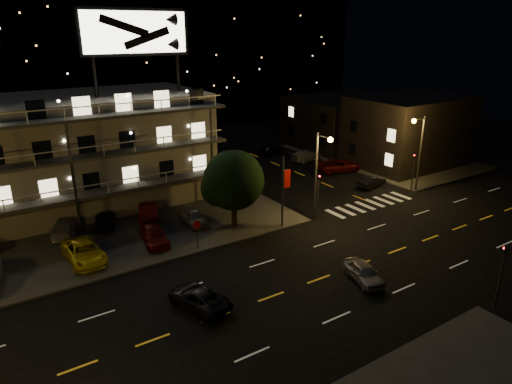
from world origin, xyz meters
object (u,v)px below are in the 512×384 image
tree (233,182)px  road_car_east (364,272)px  lot_car_4 (194,217)px  side_car_0 (372,182)px  road_car_west (199,298)px  lot_car_2 (84,252)px  lot_car_7 (67,226)px

tree → road_car_east: size_ratio=1.82×
lot_car_4 → side_car_0: lot_car_4 is taller
tree → road_car_east: 13.39m
lot_car_4 → road_car_west: (-5.22, -11.48, -0.17)m
tree → lot_car_2: 12.89m
lot_car_2 → side_car_0: (30.47, 0.56, -0.24)m
tree → side_car_0: 18.39m
lot_car_7 → road_car_west: lot_car_7 is taller
lot_car_7 → road_car_west: 16.08m
lot_car_2 → lot_car_7: lot_car_2 is taller
lot_car_4 → side_car_0: size_ratio=1.01×
tree → lot_car_4: tree is taller
lot_car_4 → lot_car_7: lot_car_7 is taller
lot_car_2 → lot_car_4: 9.88m
tree → side_car_0: bearing=3.3°
tree → side_car_0: tree is taller
tree → lot_car_2: size_ratio=1.32×
road_car_west → lot_car_4: bearing=-129.2°
lot_car_4 → road_car_east: 15.87m
lot_car_7 → side_car_0: bearing=-165.5°
road_car_east → lot_car_4: bearing=126.5°
tree → lot_car_4: size_ratio=1.77×
tree → road_car_east: tree is taller
road_car_east → lot_car_7: bearing=145.1°
lot_car_2 → tree: bearing=-4.4°
lot_car_2 → side_car_0: 30.48m
road_car_west → side_car_0: bearing=-173.2°
lot_car_4 → road_car_east: lot_car_4 is taller
lot_car_4 → road_car_east: (5.63, -14.84, -0.17)m
lot_car_4 → side_car_0: 20.78m
lot_car_7 → lot_car_4: bearing=-177.9°
lot_car_4 → tree: bearing=-35.6°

